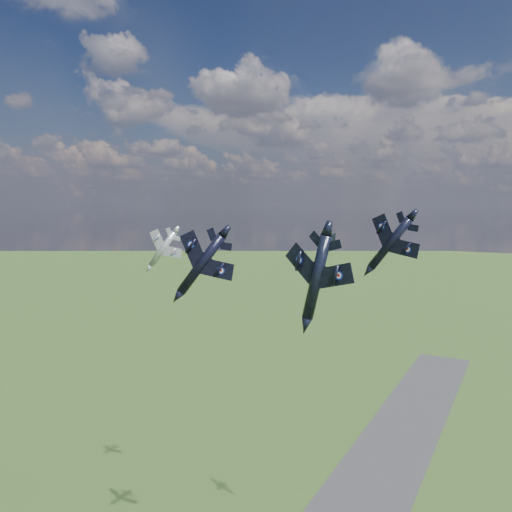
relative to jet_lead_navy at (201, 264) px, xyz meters
The scene contains 4 objects.
jet_lead_navy is the anchor object (origin of this frame).
jet_right_navy 28.91m from the jet_lead_navy, 27.27° to the right, with size 10.15×14.16×2.93m, color black, non-canonical shape.
jet_high_navy 32.46m from the jet_lead_navy, 35.46° to the left, with size 10.85×15.13×3.13m, color black, non-canonical shape.
jet_left_silver 33.09m from the jet_lead_navy, 140.33° to the left, with size 9.70×13.52×2.80m, color #ADB1B8, non-canonical shape.
Camera 1 is at (41.05, -59.81, 90.56)m, focal length 35.00 mm.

